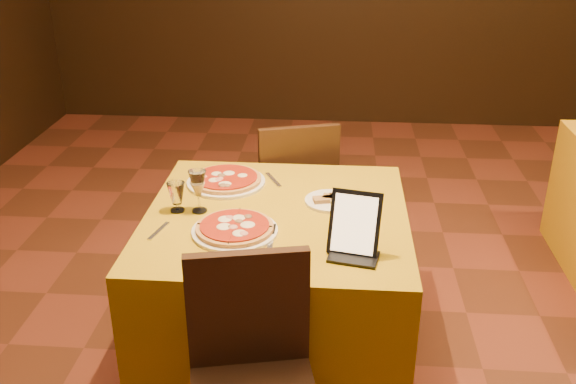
# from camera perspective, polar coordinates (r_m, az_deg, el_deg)

# --- Properties ---
(floor) EXTENTS (6.00, 7.00, 0.01)m
(floor) POSITION_cam_1_polar(r_m,az_deg,el_deg) (3.11, 9.92, -14.95)
(floor) COLOR #5E2D19
(floor) RESTS_ON ground
(main_table) EXTENTS (1.10, 1.10, 0.75)m
(main_table) POSITION_cam_1_polar(r_m,az_deg,el_deg) (2.89, -0.97, -8.55)
(main_table) COLOR #B2890B
(main_table) RESTS_ON floor
(chair_main_far) EXTENTS (0.59, 0.59, 0.91)m
(chair_main_far) POSITION_cam_1_polar(r_m,az_deg,el_deg) (3.58, 0.29, -0.11)
(chair_main_far) COLOR black
(chair_main_far) RESTS_ON floor
(pizza_near) EXTENTS (0.34, 0.34, 0.03)m
(pizza_near) POSITION_cam_1_polar(r_m,az_deg,el_deg) (2.55, -4.76, -3.30)
(pizza_near) COLOR white
(pizza_near) RESTS_ON main_table
(pizza_far) EXTENTS (0.36, 0.36, 0.03)m
(pizza_far) POSITION_cam_1_polar(r_m,az_deg,el_deg) (2.99, -5.53, 1.03)
(pizza_far) COLOR white
(pizza_far) RESTS_ON main_table
(cutlet_dish) EXTENTS (0.22, 0.22, 0.03)m
(cutlet_dish) POSITION_cam_1_polar(r_m,az_deg,el_deg) (2.80, 3.77, -0.70)
(cutlet_dish) COLOR white
(cutlet_dish) RESTS_ON main_table
(wine_glass) EXTENTS (0.10, 0.10, 0.19)m
(wine_glass) POSITION_cam_1_polar(r_m,az_deg,el_deg) (2.70, -7.98, 0.09)
(wine_glass) COLOR #DFC87F
(wine_glass) RESTS_ON main_table
(water_glass) EXTENTS (0.07, 0.07, 0.13)m
(water_glass) POSITION_cam_1_polar(r_m,az_deg,el_deg) (2.73, -9.87, -0.45)
(water_glass) COLOR silver
(water_glass) RESTS_ON main_table
(tablet) EXTENTS (0.20, 0.14, 0.23)m
(tablet) POSITION_cam_1_polar(r_m,az_deg,el_deg) (2.38, 5.95, -2.78)
(tablet) COLOR black
(tablet) RESTS_ON main_table
(knife) EXTENTS (0.02, 0.25, 0.01)m
(knife) POSITION_cam_1_polar(r_m,az_deg,el_deg) (2.48, -1.53, -4.45)
(knife) COLOR silver
(knife) RESTS_ON main_table
(fork_near) EXTENTS (0.05, 0.15, 0.01)m
(fork_near) POSITION_cam_1_polar(r_m,az_deg,el_deg) (2.61, -11.42, -3.41)
(fork_near) COLOR silver
(fork_near) RESTS_ON main_table
(fork_far) EXTENTS (0.09, 0.16, 0.01)m
(fork_far) POSITION_cam_1_polar(r_m,az_deg,el_deg) (3.01, -1.32, 1.09)
(fork_far) COLOR silver
(fork_far) RESTS_ON main_table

